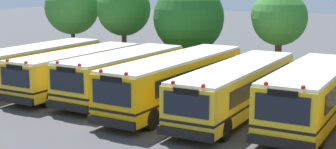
{
  "coord_description": "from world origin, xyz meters",
  "views": [
    {
      "loc": [
        11.85,
        -22.22,
        6.42
      ],
      "look_at": [
        -0.62,
        0.0,
        1.6
      ],
      "focal_mm": 52.81,
      "sensor_mm": 36.0,
      "label": 1
    }
  ],
  "objects_px": {
    "school_bus_2": "(123,73)",
    "tree_3": "(277,17)",
    "school_bus_4": "(237,87)",
    "tree_1": "(124,9)",
    "school_bus_1": "(78,69)",
    "tree_0": "(72,8)",
    "school_bus_0": "(34,64)",
    "school_bus_3": "(177,79)",
    "school_bus_5": "(311,94)",
    "tree_2": "(188,16)"
  },
  "relations": [
    {
      "from": "tree_1",
      "to": "school_bus_5",
      "type": "bearing_deg",
      "value": -27.8
    },
    {
      "from": "school_bus_0",
      "to": "school_bus_3",
      "type": "height_order",
      "value": "school_bus_3"
    },
    {
      "from": "school_bus_0",
      "to": "school_bus_2",
      "type": "height_order",
      "value": "school_bus_2"
    },
    {
      "from": "school_bus_0",
      "to": "tree_0",
      "type": "relative_size",
      "value": 1.66
    },
    {
      "from": "school_bus_3",
      "to": "school_bus_0",
      "type": "bearing_deg",
      "value": -0.21
    },
    {
      "from": "tree_1",
      "to": "school_bus_0",
      "type": "bearing_deg",
      "value": -98.88
    },
    {
      "from": "tree_1",
      "to": "tree_2",
      "type": "xyz_separation_m",
      "value": [
        5.25,
        0.05,
        -0.34
      ]
    },
    {
      "from": "school_bus_1",
      "to": "school_bus_5",
      "type": "relative_size",
      "value": 1.03
    },
    {
      "from": "school_bus_4",
      "to": "tree_3",
      "type": "distance_m",
      "value": 9.36
    },
    {
      "from": "school_bus_0",
      "to": "school_bus_5",
      "type": "xyz_separation_m",
      "value": [
        17.07,
        -0.19,
        0.09
      ]
    },
    {
      "from": "school_bus_1",
      "to": "tree_0",
      "type": "bearing_deg",
      "value": -47.96
    },
    {
      "from": "tree_3",
      "to": "school_bus_3",
      "type": "bearing_deg",
      "value": -104.95
    },
    {
      "from": "school_bus_4",
      "to": "tree_3",
      "type": "bearing_deg",
      "value": -84.68
    },
    {
      "from": "tree_1",
      "to": "tree_0",
      "type": "bearing_deg",
      "value": -174.74
    },
    {
      "from": "school_bus_1",
      "to": "school_bus_0",
      "type": "bearing_deg",
      "value": 1.05
    },
    {
      "from": "school_bus_0",
      "to": "tree_0",
      "type": "height_order",
      "value": "tree_0"
    },
    {
      "from": "school_bus_1",
      "to": "school_bus_3",
      "type": "relative_size",
      "value": 0.87
    },
    {
      "from": "tree_2",
      "to": "school_bus_4",
      "type": "bearing_deg",
      "value": -50.0
    },
    {
      "from": "school_bus_2",
      "to": "school_bus_4",
      "type": "distance_m",
      "value": 6.81
    },
    {
      "from": "school_bus_5",
      "to": "tree_0",
      "type": "distance_m",
      "value": 22.08
    },
    {
      "from": "school_bus_0",
      "to": "tree_2",
      "type": "distance_m",
      "value": 10.8
    },
    {
      "from": "school_bus_5",
      "to": "tree_0",
      "type": "xyz_separation_m",
      "value": [
        -20.4,
        7.9,
        2.95
      ]
    },
    {
      "from": "school_bus_3",
      "to": "tree_0",
      "type": "relative_size",
      "value": 1.74
    },
    {
      "from": "school_bus_0",
      "to": "tree_2",
      "type": "bearing_deg",
      "value": -129.37
    },
    {
      "from": "school_bus_2",
      "to": "school_bus_3",
      "type": "height_order",
      "value": "school_bus_3"
    },
    {
      "from": "tree_0",
      "to": "tree_2",
      "type": "relative_size",
      "value": 1.02
    },
    {
      "from": "tree_0",
      "to": "tree_2",
      "type": "height_order",
      "value": "tree_0"
    },
    {
      "from": "school_bus_5",
      "to": "tree_0",
      "type": "relative_size",
      "value": 1.48
    },
    {
      "from": "school_bus_1",
      "to": "tree_0",
      "type": "xyz_separation_m",
      "value": [
        -6.8,
        7.68,
        3.06
      ]
    },
    {
      "from": "school_bus_4",
      "to": "school_bus_5",
      "type": "bearing_deg",
      "value": 178.72
    },
    {
      "from": "school_bus_1",
      "to": "school_bus_5",
      "type": "xyz_separation_m",
      "value": [
        13.61,
        -0.22,
        0.1
      ]
    },
    {
      "from": "school_bus_0",
      "to": "tree_3",
      "type": "height_order",
      "value": "tree_3"
    },
    {
      "from": "school_bus_5",
      "to": "tree_1",
      "type": "height_order",
      "value": "tree_1"
    },
    {
      "from": "school_bus_3",
      "to": "school_bus_5",
      "type": "distance_m",
      "value": 6.85
    },
    {
      "from": "school_bus_0",
      "to": "school_bus_5",
      "type": "height_order",
      "value": "school_bus_5"
    },
    {
      "from": "tree_0",
      "to": "tree_1",
      "type": "bearing_deg",
      "value": 5.26
    },
    {
      "from": "school_bus_2",
      "to": "tree_3",
      "type": "height_order",
      "value": "tree_3"
    },
    {
      "from": "school_bus_5",
      "to": "school_bus_0",
      "type": "bearing_deg",
      "value": -0.96
    },
    {
      "from": "school_bus_0",
      "to": "tree_3",
      "type": "xyz_separation_m",
      "value": [
        12.63,
        8.77,
        2.79
      ]
    },
    {
      "from": "school_bus_0",
      "to": "school_bus_1",
      "type": "height_order",
      "value": "school_bus_0"
    },
    {
      "from": "school_bus_0",
      "to": "school_bus_5",
      "type": "relative_size",
      "value": 1.12
    },
    {
      "from": "school_bus_1",
      "to": "school_bus_4",
      "type": "bearing_deg",
      "value": 179.64
    },
    {
      "from": "tree_2",
      "to": "school_bus_3",
      "type": "bearing_deg",
      "value": -66.42
    },
    {
      "from": "school_bus_2",
      "to": "school_bus_4",
      "type": "relative_size",
      "value": 0.84
    },
    {
      "from": "tree_1",
      "to": "school_bus_2",
      "type": "bearing_deg",
      "value": -56.38
    },
    {
      "from": "tree_1",
      "to": "tree_3",
      "type": "bearing_deg",
      "value": 3.2
    },
    {
      "from": "school_bus_4",
      "to": "tree_1",
      "type": "bearing_deg",
      "value": -34.29
    },
    {
      "from": "school_bus_3",
      "to": "tree_2",
      "type": "bearing_deg",
      "value": -65.06
    },
    {
      "from": "school_bus_4",
      "to": "tree_1",
      "type": "relative_size",
      "value": 1.76
    },
    {
      "from": "school_bus_3",
      "to": "school_bus_4",
      "type": "height_order",
      "value": "school_bus_3"
    }
  ]
}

